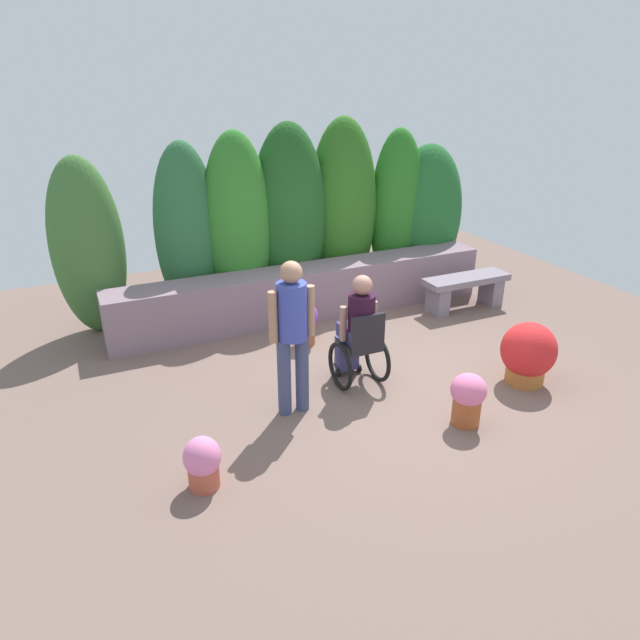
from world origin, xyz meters
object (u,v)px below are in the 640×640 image
stone_bench (466,288)px  person_standing_companion (292,329)px  flower_pot_terracotta_by_wall (203,462)px  flower_pot_red_accent (305,321)px  flower_pot_purple_near (528,354)px  person_in_wheelchair (358,334)px  flower_pot_small_foreground (468,397)px

stone_bench → person_standing_companion: size_ratio=0.81×
flower_pot_terracotta_by_wall → flower_pot_red_accent: size_ratio=0.84×
stone_bench → flower_pot_red_accent: bearing=-169.4°
flower_pot_purple_near → flower_pot_terracotta_by_wall: size_ratio=1.50×
flower_pot_terracotta_by_wall → person_in_wheelchair: bearing=26.9°
flower_pot_red_accent → flower_pot_small_foreground: 2.51m
stone_bench → flower_pot_red_accent: (-2.69, -0.13, -0.01)m
person_in_wheelchair → flower_pot_purple_near: size_ratio=1.80×
person_in_wheelchair → flower_pot_small_foreground: bearing=-67.6°
flower_pot_purple_near → flower_pot_small_foreground: bearing=-160.9°
flower_pot_purple_near → person_in_wheelchair: bearing=155.7°
person_standing_companion → flower_pot_purple_near: person_standing_companion is taller
person_standing_companion → flower_pot_small_foreground: person_standing_companion is taller
flower_pot_purple_near → flower_pot_terracotta_by_wall: flower_pot_purple_near is taller
stone_bench → person_in_wheelchair: (-2.55, -1.32, 0.29)m
stone_bench → flower_pot_small_foreground: size_ratio=2.42×
flower_pot_terracotta_by_wall → flower_pot_small_foreground: size_ratio=0.88×
flower_pot_terracotta_by_wall → flower_pot_red_accent: (1.92, 2.24, 0.07)m
stone_bench → flower_pot_terracotta_by_wall: (-4.61, -2.36, -0.08)m
flower_pot_terracotta_by_wall → flower_pot_red_accent: bearing=49.3°
person_standing_companion → flower_pot_purple_near: size_ratio=2.25×
flower_pot_purple_near → flower_pot_red_accent: flower_pot_purple_near is taller
person_in_wheelchair → flower_pot_purple_near: bearing=-29.0°
flower_pot_purple_near → flower_pot_red_accent: bearing=133.7°
flower_pot_terracotta_by_wall → flower_pot_small_foreground: 2.68m
person_in_wheelchair → flower_pot_purple_near: person_in_wheelchair is taller
flower_pot_small_foreground → person_in_wheelchair: bearing=117.1°
person_standing_companion → flower_pot_small_foreground: size_ratio=2.97×
stone_bench → flower_pot_purple_near: 2.26m
flower_pot_small_foreground → flower_pot_red_accent: bearing=107.3°
person_in_wheelchair → person_standing_companion: (-0.89, -0.25, 0.34)m
person_in_wheelchair → flower_pot_red_accent: size_ratio=2.28×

